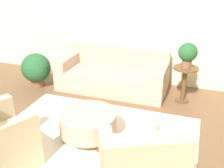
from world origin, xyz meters
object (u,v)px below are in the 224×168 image
(couch, at_px, (113,75))
(ottoman_table, at_px, (88,122))
(potted_plant_floor, at_px, (36,69))
(side_table, at_px, (185,79))
(potted_plant_on_side_table, at_px, (188,53))

(couch, height_order, ottoman_table, couch)
(couch, bearing_deg, potted_plant_floor, -165.17)
(side_table, distance_m, potted_plant_floor, 3.05)
(potted_plant_floor, bearing_deg, ottoman_table, -37.53)
(couch, distance_m, side_table, 1.47)
(side_table, bearing_deg, couch, 175.60)
(couch, xyz_separation_m, side_table, (1.46, -0.11, 0.16))
(ottoman_table, distance_m, potted_plant_on_side_table, 2.20)
(ottoman_table, xyz_separation_m, potted_plant_floor, (-1.81, 1.39, 0.13))
(side_table, relative_size, potted_plant_on_side_table, 1.51)
(potted_plant_on_side_table, bearing_deg, couch, 175.60)
(potted_plant_on_side_table, bearing_deg, potted_plant_floor, -174.24)
(ottoman_table, relative_size, potted_plant_floor, 1.15)
(side_table, height_order, potted_plant_floor, potted_plant_floor)
(ottoman_table, height_order, potted_plant_floor, potted_plant_floor)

